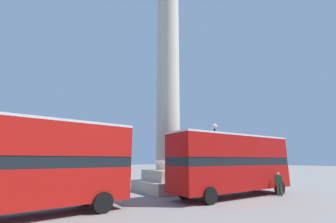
{
  "coord_description": "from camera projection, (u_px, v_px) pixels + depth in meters",
  "views": [
    {
      "loc": [
        -10.74,
        -16.29,
        2.53
      ],
      "look_at": [
        0.0,
        0.0,
        6.75
      ],
      "focal_mm": 24.0,
      "sensor_mm": 36.0,
      "label": 1
    }
  ],
  "objects": [
    {
      "name": "bus_a",
      "position": [
        233.0,
        162.0,
        16.36
      ],
      "size": [
        10.19,
        2.82,
        4.32
      ],
      "rotation": [
        0.0,
        0.0,
        -0.0
      ],
      "color": "#A80F0C",
      "rests_on": "ground_plane"
    },
    {
      "name": "street_lamp",
      "position": [
        215.0,
        150.0,
        19.54
      ],
      "size": [
        0.46,
        0.46,
        5.69
      ],
      "color": "black",
      "rests_on": "ground_plane"
    },
    {
      "name": "pedestrian_near_lamp",
      "position": [
        279.0,
        183.0,
        16.22
      ],
      "size": [
        0.44,
        0.42,
        1.65
      ],
      "rotation": [
        0.0,
        0.0,
        2.39
      ],
      "color": "#4C473D",
      "rests_on": "ground_plane"
    },
    {
      "name": "bus_b",
      "position": [
        19.0,
        162.0,
        10.12
      ],
      "size": [
        10.33,
        3.57,
        4.43
      ],
      "rotation": [
        0.0,
        0.0,
        0.1
      ],
      "color": "#B7140F",
      "rests_on": "ground_plane"
    },
    {
      "name": "ground_plane",
      "position": [
        168.0,
        191.0,
        18.53
      ],
      "size": [
        200.0,
        200.0,
        0.0
      ],
      "primitive_type": "plane",
      "color": "gray"
    },
    {
      "name": "equestrian_statue",
      "position": [
        224.0,
        168.0,
        26.58
      ],
      "size": [
        3.33,
        2.46,
        5.62
      ],
      "rotation": [
        0.0,
        0.0,
        0.06
      ],
      "color": "#BCB29E",
      "rests_on": "ground_plane"
    },
    {
      "name": "monument_column",
      "position": [
        168.0,
        72.0,
        20.75
      ],
      "size": [
        4.59,
        4.59,
        24.79
      ],
      "color": "#BCB29E",
      "rests_on": "ground_plane"
    }
  ]
}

